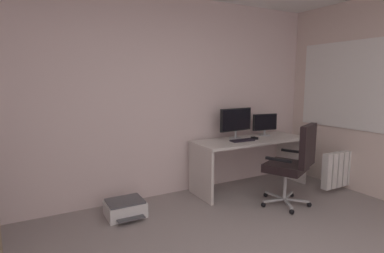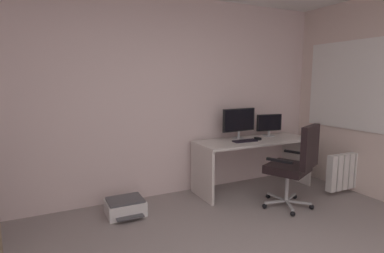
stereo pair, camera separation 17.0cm
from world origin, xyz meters
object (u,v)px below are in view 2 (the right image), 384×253
(monitor_secondary, at_px, (269,124))
(printer, at_px, (125,207))
(computer_mouse, at_px, (258,139))
(office_chair, at_px, (296,162))
(desk, at_px, (253,152))
(keyboard, at_px, (245,141))
(radiator, at_px, (349,171))
(monitor_main, at_px, (239,121))

(monitor_secondary, height_order, printer, monitor_secondary)
(computer_mouse, distance_m, office_chair, 0.77)
(monitor_secondary, distance_m, printer, 2.41)
(desk, xyz_separation_m, keyboard, (-0.20, -0.07, 0.19))
(monitor_secondary, bearing_deg, desk, -161.57)
(computer_mouse, height_order, office_chair, office_chair)
(office_chair, xyz_separation_m, printer, (-1.91, 0.73, -0.49))
(printer, bearing_deg, office_chair, -21.04)
(monitor_secondary, relative_size, radiator, 0.53)
(monitor_secondary, bearing_deg, monitor_main, -179.99)
(desk, height_order, monitor_main, monitor_main)
(monitor_main, bearing_deg, office_chair, -77.61)
(monitor_main, bearing_deg, computer_mouse, -38.04)
(desk, xyz_separation_m, office_chair, (0.03, -0.79, 0.03))
(office_chair, bearing_deg, printer, 158.96)
(monitor_main, relative_size, computer_mouse, 5.48)
(monitor_secondary, bearing_deg, radiator, -48.31)
(desk, xyz_separation_m, monitor_secondary, (0.38, 0.13, 0.36))
(office_chair, bearing_deg, desk, 92.35)
(monitor_secondary, xyz_separation_m, keyboard, (-0.58, -0.19, -0.18))
(monitor_main, bearing_deg, keyboard, -98.35)
(keyboard, height_order, computer_mouse, computer_mouse)
(printer, xyz_separation_m, radiator, (3.00, -0.65, 0.22))
(keyboard, distance_m, radiator, 1.53)
(desk, bearing_deg, monitor_secondary, 18.43)
(desk, xyz_separation_m, computer_mouse, (0.04, -0.04, 0.19))
(monitor_secondary, bearing_deg, office_chair, -110.80)
(desk, xyz_separation_m, printer, (-1.88, -0.06, -0.46))
(keyboard, height_order, radiator, keyboard)
(computer_mouse, relative_size, printer, 0.23)
(radiator, bearing_deg, monitor_secondary, 131.69)
(monitor_main, xyz_separation_m, keyboard, (-0.03, -0.19, -0.25))
(office_chair, height_order, printer, office_chair)
(computer_mouse, xyz_separation_m, office_chair, (-0.01, -0.75, -0.16))
(office_chair, bearing_deg, monitor_main, 102.39)
(monitor_main, relative_size, monitor_secondary, 1.34)
(office_chair, relative_size, radiator, 1.34)
(monitor_main, relative_size, radiator, 0.70)
(desk, relative_size, monitor_main, 3.10)
(desk, relative_size, keyboard, 4.99)
(monitor_main, height_order, office_chair, monitor_main)
(printer, bearing_deg, monitor_secondary, 4.64)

